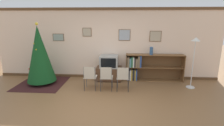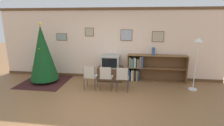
{
  "view_description": "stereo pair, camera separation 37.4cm",
  "coord_description": "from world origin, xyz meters",
  "px_view_note": "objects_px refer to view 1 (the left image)",
  "views": [
    {
      "loc": [
        0.71,
        -4.14,
        2.3
      ],
      "look_at": [
        0.33,
        1.37,
        0.89
      ],
      "focal_mm": 28.0,
      "sensor_mm": 36.0,
      "label": 1
    },
    {
      "loc": [
        1.08,
        -4.1,
        2.3
      ],
      "look_at": [
        0.33,
        1.37,
        0.89
      ],
      "focal_mm": 28.0,
      "sensor_mm": 36.0,
      "label": 2
    }
  ],
  "objects_px": {
    "christmas_tree": "(40,54)",
    "folding_chair_right": "(123,77)",
    "tv_console": "(109,74)",
    "bookshelf": "(144,67)",
    "vase": "(151,51)",
    "folding_chair_left": "(90,76)",
    "folding_chair_center": "(106,77)",
    "standing_lamp": "(195,50)",
    "television": "(109,61)"
  },
  "relations": [
    {
      "from": "folding_chair_left",
      "to": "bookshelf",
      "type": "xyz_separation_m",
      "value": [
        1.85,
        1.12,
        0.03
      ]
    },
    {
      "from": "tv_console",
      "to": "bookshelf",
      "type": "distance_m",
      "value": 1.34
    },
    {
      "from": "tv_console",
      "to": "bookshelf",
      "type": "xyz_separation_m",
      "value": [
        1.32,
        0.11,
        0.24
      ]
    },
    {
      "from": "folding_chair_center",
      "to": "christmas_tree",
      "type": "bearing_deg",
      "value": 168.03
    },
    {
      "from": "folding_chair_left",
      "to": "folding_chair_right",
      "type": "bearing_deg",
      "value": 0.0
    },
    {
      "from": "tv_console",
      "to": "folding_chair_left",
      "type": "xyz_separation_m",
      "value": [
        -0.53,
        -1.01,
        0.21
      ]
    },
    {
      "from": "standing_lamp",
      "to": "folding_chair_center",
      "type": "bearing_deg",
      "value": -170.93
    },
    {
      "from": "folding_chair_left",
      "to": "folding_chair_center",
      "type": "xyz_separation_m",
      "value": [
        0.53,
        0.0,
        0.0
      ]
    },
    {
      "from": "folding_chair_center",
      "to": "folding_chair_left",
      "type": "bearing_deg",
      "value": 180.0
    },
    {
      "from": "standing_lamp",
      "to": "tv_console",
      "type": "bearing_deg",
      "value": 169.07
    },
    {
      "from": "television",
      "to": "folding_chair_left",
      "type": "distance_m",
      "value": 1.17
    },
    {
      "from": "tv_console",
      "to": "television",
      "type": "xyz_separation_m",
      "value": [
        0.0,
        -0.0,
        0.48
      ]
    },
    {
      "from": "folding_chair_center",
      "to": "bookshelf",
      "type": "xyz_separation_m",
      "value": [
        1.32,
        1.12,
        0.03
      ]
    },
    {
      "from": "tv_console",
      "to": "standing_lamp",
      "type": "bearing_deg",
      "value": -10.93
    },
    {
      "from": "television",
      "to": "folding_chair_right",
      "type": "relative_size",
      "value": 0.81
    },
    {
      "from": "folding_chair_right",
      "to": "tv_console",
      "type": "bearing_deg",
      "value": 117.89
    },
    {
      "from": "vase",
      "to": "standing_lamp",
      "type": "relative_size",
      "value": 0.17
    },
    {
      "from": "vase",
      "to": "television",
      "type": "bearing_deg",
      "value": -177.09
    },
    {
      "from": "folding_chair_center",
      "to": "standing_lamp",
      "type": "xyz_separation_m",
      "value": [
        2.85,
        0.46,
        0.85
      ]
    },
    {
      "from": "christmas_tree",
      "to": "vase",
      "type": "distance_m",
      "value": 4.01
    },
    {
      "from": "vase",
      "to": "standing_lamp",
      "type": "height_order",
      "value": "standing_lamp"
    },
    {
      "from": "christmas_tree",
      "to": "folding_chair_center",
      "type": "height_order",
      "value": "christmas_tree"
    },
    {
      "from": "tv_console",
      "to": "christmas_tree",
      "type": "bearing_deg",
      "value": -168.33
    },
    {
      "from": "tv_console",
      "to": "standing_lamp",
      "type": "xyz_separation_m",
      "value": [
        2.85,
        -0.55,
        1.06
      ]
    },
    {
      "from": "folding_chair_right",
      "to": "folding_chair_left",
      "type": "bearing_deg",
      "value": 180.0
    },
    {
      "from": "christmas_tree",
      "to": "tv_console",
      "type": "height_order",
      "value": "christmas_tree"
    },
    {
      "from": "television",
      "to": "folding_chair_right",
      "type": "xyz_separation_m",
      "value": [
        0.53,
        -1.0,
        -0.27
      ]
    },
    {
      "from": "television",
      "to": "vase",
      "type": "distance_m",
      "value": 1.61
    },
    {
      "from": "folding_chair_center",
      "to": "standing_lamp",
      "type": "bearing_deg",
      "value": 9.07
    },
    {
      "from": "folding_chair_left",
      "to": "folding_chair_center",
      "type": "relative_size",
      "value": 1.0
    },
    {
      "from": "bookshelf",
      "to": "christmas_tree",
      "type": "bearing_deg",
      "value": -170.68
    },
    {
      "from": "tv_console",
      "to": "vase",
      "type": "relative_size",
      "value": 3.26
    },
    {
      "from": "folding_chair_left",
      "to": "folding_chair_center",
      "type": "bearing_deg",
      "value": 0.0
    },
    {
      "from": "tv_console",
      "to": "folding_chair_left",
      "type": "relative_size",
      "value": 1.14
    },
    {
      "from": "tv_console",
      "to": "folding_chair_right",
      "type": "relative_size",
      "value": 1.14
    },
    {
      "from": "bookshelf",
      "to": "folding_chair_right",
      "type": "bearing_deg",
      "value": -124.92
    },
    {
      "from": "christmas_tree",
      "to": "folding_chair_right",
      "type": "xyz_separation_m",
      "value": [
        2.94,
        -0.51,
        -0.62
      ]
    },
    {
      "from": "folding_chair_left",
      "to": "vase",
      "type": "height_order",
      "value": "vase"
    },
    {
      "from": "television",
      "to": "bookshelf",
      "type": "relative_size",
      "value": 0.31
    },
    {
      "from": "bookshelf",
      "to": "vase",
      "type": "height_order",
      "value": "vase"
    },
    {
      "from": "folding_chair_left",
      "to": "vase",
      "type": "relative_size",
      "value": 2.85
    },
    {
      "from": "folding_chair_right",
      "to": "standing_lamp",
      "type": "relative_size",
      "value": 0.48
    },
    {
      "from": "christmas_tree",
      "to": "bookshelf",
      "type": "bearing_deg",
      "value": 9.32
    },
    {
      "from": "vase",
      "to": "tv_console",
      "type": "bearing_deg",
      "value": -177.18
    },
    {
      "from": "folding_chair_left",
      "to": "bookshelf",
      "type": "bearing_deg",
      "value": 31.23
    },
    {
      "from": "tv_console",
      "to": "folding_chair_center",
      "type": "bearing_deg",
      "value": -90.0
    },
    {
      "from": "christmas_tree",
      "to": "folding_chair_right",
      "type": "relative_size",
      "value": 2.65
    },
    {
      "from": "television",
      "to": "standing_lamp",
      "type": "relative_size",
      "value": 0.39
    },
    {
      "from": "tv_console",
      "to": "standing_lamp",
      "type": "distance_m",
      "value": 3.09
    },
    {
      "from": "television",
      "to": "standing_lamp",
      "type": "xyz_separation_m",
      "value": [
        2.85,
        -0.55,
        0.58
      ]
    }
  ]
}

